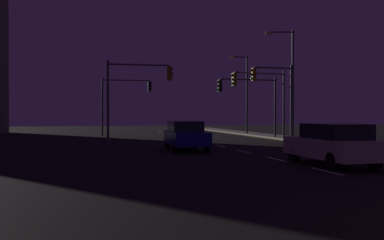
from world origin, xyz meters
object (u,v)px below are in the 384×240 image
(traffic_light_far_right, at_px, (137,85))
(street_lamp_corner, at_px, (244,87))
(car, at_px, (332,144))
(traffic_light_near_right, at_px, (124,94))
(traffic_light_mid_right, at_px, (249,94))
(traffic_light_near_left, at_px, (274,87))
(car_oncoming, at_px, (186,135))
(street_lamp_median, at_px, (289,74))
(traffic_light_far_left, at_px, (261,90))

(traffic_light_far_right, bearing_deg, street_lamp_corner, 43.98)
(car, distance_m, traffic_light_near_right, 26.56)
(traffic_light_near_right, xyz_separation_m, traffic_light_mid_right, (9.14, -8.20, -0.25))
(traffic_light_near_left, relative_size, traffic_light_mid_right, 1.09)
(traffic_light_near_right, relative_size, street_lamp_corner, 0.71)
(traffic_light_far_right, xyz_separation_m, traffic_light_mid_right, (9.18, 3.52, -0.28))
(car_oncoming, bearing_deg, car, -65.69)
(car, distance_m, street_lamp_median, 16.80)
(traffic_light_far_right, distance_m, traffic_light_far_left, 9.79)
(traffic_light_far_right, height_order, traffic_light_mid_right, traffic_light_far_right)
(traffic_light_near_left, distance_m, traffic_light_near_right, 14.78)
(car_oncoming, height_order, traffic_light_near_right, traffic_light_near_right)
(traffic_light_far_left, relative_size, street_lamp_median, 0.64)
(car, relative_size, street_lamp_corner, 0.58)
(traffic_light_near_left, bearing_deg, traffic_light_far_left, 123.33)
(traffic_light_mid_right, relative_size, street_lamp_corner, 0.66)
(traffic_light_near_left, height_order, traffic_light_far_right, traffic_light_near_left)
(traffic_light_far_left, bearing_deg, car_oncoming, -134.36)
(car, relative_size, traffic_light_near_right, 0.82)
(car, height_order, traffic_light_near_left, traffic_light_near_left)
(traffic_light_far_right, relative_size, street_lamp_median, 0.67)
(car_oncoming, xyz_separation_m, traffic_light_near_left, (8.16, 6.71, 3.15))
(car_oncoming, height_order, street_lamp_corner, street_lamp_corner)
(traffic_light_far_right, xyz_separation_m, traffic_light_near_right, (0.03, 11.72, -0.04))
(traffic_light_near_right, distance_m, traffic_light_mid_right, 12.28)
(traffic_light_near_left, xyz_separation_m, street_lamp_corner, (1.44, 10.25, 0.71))
(traffic_light_mid_right, distance_m, street_lamp_median, 3.52)
(car, height_order, traffic_light_far_right, traffic_light_far_right)
(traffic_light_near_left, relative_size, traffic_light_near_right, 1.02)
(car, bearing_deg, street_lamp_corner, 77.00)
(street_lamp_corner, bearing_deg, car, -103.00)
(traffic_light_far_right, distance_m, street_lamp_corner, 16.23)
(traffic_light_far_right, bearing_deg, traffic_light_far_left, 11.72)
(street_lamp_median, bearing_deg, traffic_light_far_left, 158.57)
(traffic_light_near_left, relative_size, traffic_light_far_left, 1.06)
(traffic_light_near_right, bearing_deg, street_lamp_median, -42.46)
(traffic_light_far_left, bearing_deg, traffic_light_far_right, -168.28)
(car_oncoming, xyz_separation_m, traffic_light_far_left, (7.51, 7.68, 3.00))
(traffic_light_far_right, relative_size, traffic_light_near_right, 1.01)
(car, xyz_separation_m, street_lamp_median, (5.65, 15.27, 4.16))
(car_oncoming, distance_m, street_lamp_corner, 19.86)
(traffic_light_near_left, bearing_deg, car_oncoming, -140.57)
(car_oncoming, bearing_deg, traffic_light_near_right, 96.66)
(car_oncoming, distance_m, traffic_light_far_right, 6.79)
(traffic_light_near_right, bearing_deg, traffic_light_far_left, -45.54)
(traffic_light_near_left, bearing_deg, street_lamp_corner, 81.98)
(car_oncoming, distance_m, street_lamp_median, 12.41)
(traffic_light_mid_right, bearing_deg, traffic_light_near_right, 138.12)
(traffic_light_far_left, bearing_deg, traffic_light_mid_right, 104.77)
(traffic_light_near_right, height_order, street_lamp_median, street_lamp_median)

